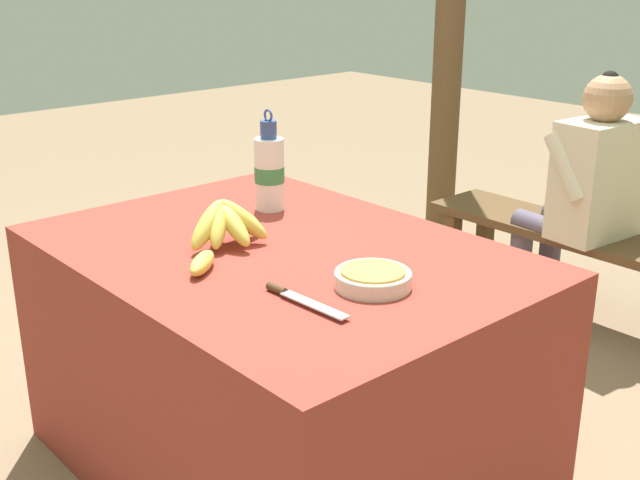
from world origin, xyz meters
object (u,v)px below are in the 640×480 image
(banana_bunch_ripe, at_px, (227,222))
(knife, at_px, (295,297))
(loose_banana_front, at_px, (202,263))
(serving_bowl, at_px, (373,277))
(seated_vendor, at_px, (586,186))
(water_bottle, at_px, (269,171))
(wooden_bench, at_px, (611,254))

(banana_bunch_ripe, xyz_separation_m, knife, (0.39, -0.10, -0.06))
(loose_banana_front, bearing_deg, knife, 11.07)
(knife, bearing_deg, banana_bunch_ripe, 163.47)
(serving_bowl, bearing_deg, seated_vendor, 102.39)
(water_bottle, relative_size, loose_banana_front, 2.23)
(banana_bunch_ripe, height_order, knife, banana_bunch_ripe)
(wooden_bench, bearing_deg, water_bottle, -108.26)
(banana_bunch_ripe, distance_m, wooden_bench, 1.68)
(water_bottle, xyz_separation_m, wooden_bench, (0.43, 1.31, -0.47))
(loose_banana_front, distance_m, seated_vendor, 1.73)
(banana_bunch_ripe, bearing_deg, knife, -13.90)
(serving_bowl, height_order, loose_banana_front, loose_banana_front)
(water_bottle, xyz_separation_m, loose_banana_front, (0.29, -0.44, -0.10))
(banana_bunch_ripe, height_order, seated_vendor, seated_vendor)
(serving_bowl, distance_m, wooden_bench, 1.57)
(wooden_bench, relative_size, seated_vendor, 1.52)
(water_bottle, relative_size, knife, 1.23)
(seated_vendor, bearing_deg, banana_bunch_ripe, 91.20)
(knife, bearing_deg, seated_vendor, 96.43)
(wooden_bench, distance_m, seated_vendor, 0.28)
(knife, bearing_deg, loose_banana_front, -171.56)
(serving_bowl, xyz_separation_m, loose_banana_front, (-0.35, -0.24, -0.00))
(serving_bowl, xyz_separation_m, wooden_bench, (-0.21, 1.51, -0.38))
(banana_bunch_ripe, bearing_deg, seated_vendor, 85.36)
(loose_banana_front, height_order, seated_vendor, seated_vendor)
(water_bottle, bearing_deg, seated_vendor, 76.33)
(banana_bunch_ripe, bearing_deg, water_bottle, 122.77)
(serving_bowl, relative_size, knife, 0.73)
(water_bottle, distance_m, loose_banana_front, 0.54)
(loose_banana_front, height_order, knife, loose_banana_front)
(knife, distance_m, seated_vendor, 1.70)
(banana_bunch_ripe, distance_m, seated_vendor, 1.59)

